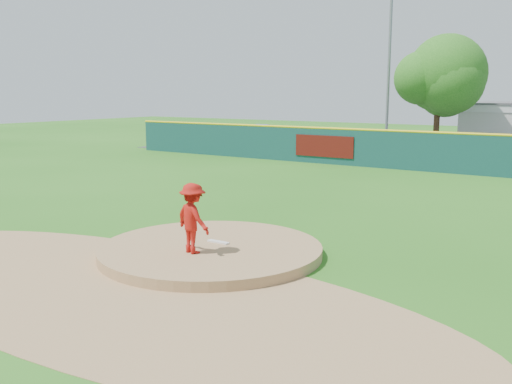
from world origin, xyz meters
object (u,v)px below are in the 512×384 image
Objects in this scene: deciduous_tree at (439,83)px; light_pole_left at (389,61)px; playground_slide at (259,136)px; pitcher at (193,218)px; van at (488,157)px.

light_pole_left is at bearing 153.43° from deciduous_tree.
light_pole_left is (8.70, 2.75, 5.21)m from playground_slide.
pitcher is 29.02m from playground_slide.
pitcher is 0.36× the size of van.
deciduous_tree is at bearing 65.43° from van.
van is (1.97, 21.48, -0.42)m from pitcher.
pitcher is at bearing -77.67° from light_pole_left.
playground_slide is 13.26m from deciduous_tree.
playground_slide is at bearing -162.45° from light_pole_left.
van is at bearing -11.81° from playground_slide.
pitcher is at bearing -85.42° from deciduous_tree.
light_pole_left reaches higher than pitcher.
van is at bearing -37.90° from light_pole_left.
pitcher is 28.82m from light_pole_left.
light_pole_left is at bearing 74.05° from van.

